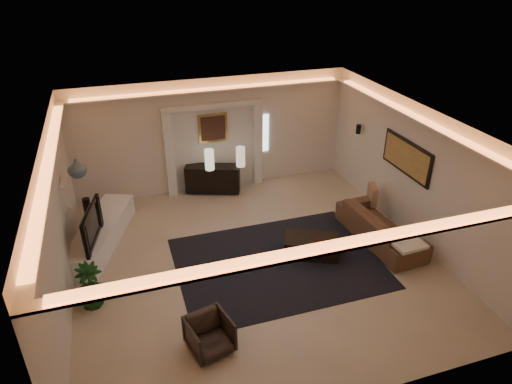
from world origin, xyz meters
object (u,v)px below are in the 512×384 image
object	(u,v)px
sofa	(381,227)
coffee_table	(312,246)
console	(213,178)
armchair	(210,335)

from	to	relation	value
sofa	coffee_table	distance (m)	1.64
sofa	coffee_table	bearing A→B (deg)	87.74
console	armchair	distance (m)	5.33
coffee_table	armchair	bearing A→B (deg)	-119.85
console	coffee_table	distance (m)	3.58
console	sofa	world-z (taller)	console
console	armchair	bearing A→B (deg)	-83.48
console	coffee_table	world-z (taller)	console
coffee_table	armchair	world-z (taller)	armchair
coffee_table	armchair	distance (m)	3.15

